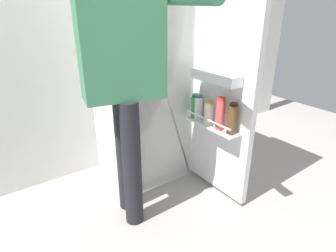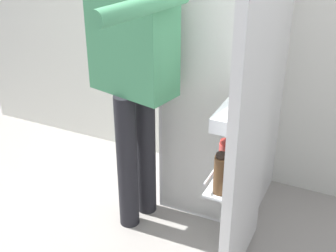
{
  "view_description": "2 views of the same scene",
  "coord_description": "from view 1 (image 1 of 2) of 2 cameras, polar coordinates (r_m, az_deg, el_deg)",
  "views": [
    {
      "loc": [
        -1.12,
        -1.4,
        1.38
      ],
      "look_at": [
        -0.11,
        0.01,
        0.64
      ],
      "focal_mm": 30.87,
      "sensor_mm": 36.0,
      "label": 1
    },
    {
      "loc": [
        0.79,
        -1.93,
        1.86
      ],
      "look_at": [
        -0.11,
        -0.02,
        0.76
      ],
      "focal_mm": 49.23,
      "sensor_mm": 36.0,
      "label": 2
    }
  ],
  "objects": [
    {
      "name": "refrigerator",
      "position": [
        2.27,
        -4.27,
        10.67
      ],
      "size": [
        0.65,
        1.16,
        1.78
      ],
      "color": "white",
      "rests_on": "ground_plane"
    },
    {
      "name": "kitchen_wall",
      "position": [
        2.55,
        -10.03,
        20.1
      ],
      "size": [
        4.4,
        0.1,
        2.51
      ],
      "primitive_type": "cube",
      "color": "silver",
      "rests_on": "ground_plane"
    },
    {
      "name": "ground_plane",
      "position": [
        2.26,
        2.6,
        -14.35
      ],
      "size": [
        5.66,
        5.66,
        0.0
      ],
      "primitive_type": "plane",
      "color": "gray"
    },
    {
      "name": "person",
      "position": [
        1.71,
        -8.65,
        11.6
      ],
      "size": [
        0.58,
        0.85,
        1.72
      ],
      "color": "black",
      "rests_on": "ground_plane"
    }
  ]
}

